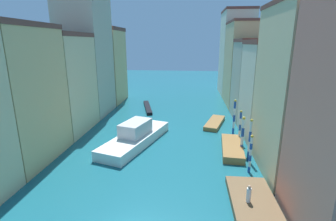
% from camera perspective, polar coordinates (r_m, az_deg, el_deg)
% --- Properties ---
extents(ground_plane, '(154.00, 154.00, 0.00)m').
position_cam_1_polar(ground_plane, '(39.99, -0.41, -3.04)').
color(ground_plane, '#196070').
extents(building_left_1, '(6.95, 9.59, 14.51)m').
position_cam_1_polar(building_left_1, '(30.61, -31.49, 3.02)').
color(building_left_1, '#DBB77A').
rests_on(building_left_1, ground).
extents(building_left_2, '(6.95, 9.54, 13.88)m').
position_cam_1_polar(building_left_2, '(38.60, -23.08, 5.69)').
color(building_left_2, beige).
rests_on(building_left_2, ground).
extents(building_left_3, '(6.95, 9.10, 22.27)m').
position_cam_1_polar(building_left_3, '(46.63, -18.16, 12.81)').
color(building_left_3, '#BCB299').
rests_on(building_left_3, ground).
extents(building_left_4, '(6.95, 9.23, 15.52)m').
position_cam_1_polar(building_left_4, '(55.74, -13.98, 9.91)').
color(building_left_4, '#DBB77A').
rests_on(building_left_4, ground).
extents(building_right_1, '(6.95, 9.95, 16.21)m').
position_cam_1_polar(building_right_1, '(26.93, 28.47, 3.88)').
color(building_right_1, beige).
rests_on(building_right_1, ground).
extents(building_right_2, '(6.95, 8.56, 12.90)m').
position_cam_1_polar(building_right_2, '(35.88, 22.51, 4.30)').
color(building_right_2, beige).
rests_on(building_right_2, ground).
extents(building_right_3, '(6.95, 8.35, 13.12)m').
position_cam_1_polar(building_right_3, '(43.98, 19.40, 6.58)').
color(building_right_3, '#BCB299').
rests_on(building_right_3, ground).
extents(building_right_4, '(6.95, 11.77, 16.59)m').
position_cam_1_polar(building_right_4, '(53.94, 16.97, 10.10)').
color(building_right_4, '#DBB77A').
rests_on(building_right_4, ground).
extents(building_right_5, '(6.95, 11.30, 20.00)m').
position_cam_1_polar(building_right_5, '(65.25, 15.11, 12.53)').
color(building_right_5, beige).
rests_on(building_right_5, ground).
extents(waterfront_dock, '(3.48, 6.10, 0.58)m').
position_cam_1_polar(waterfront_dock, '(22.55, 18.55, -18.63)').
color(waterfront_dock, brown).
rests_on(waterfront_dock, ground).
extents(person_on_dock, '(0.36, 0.36, 1.44)m').
position_cam_1_polar(person_on_dock, '(21.33, 17.89, -17.65)').
color(person_on_dock, white).
rests_on(person_on_dock, waterfront_dock).
extents(mooring_pole_0, '(0.29, 0.29, 3.98)m').
position_cam_1_polar(mooring_pole_0, '(26.21, 18.24, -9.25)').
color(mooring_pole_0, '#1E479E').
rests_on(mooring_pole_0, ground).
extents(mooring_pole_1, '(0.29, 0.29, 4.80)m').
position_cam_1_polar(mooring_pole_1, '(28.45, 18.10, -6.38)').
color(mooring_pole_1, '#1E479E').
rests_on(mooring_pole_1, ground).
extents(mooring_pole_2, '(0.36, 0.36, 4.45)m').
position_cam_1_polar(mooring_pole_2, '(30.28, 16.59, -5.27)').
color(mooring_pole_2, '#1E479E').
rests_on(mooring_pole_2, ground).
extents(mooring_pole_3, '(0.30, 0.30, 4.29)m').
position_cam_1_polar(mooring_pole_3, '(33.44, 16.06, -3.43)').
color(mooring_pole_3, '#1E479E').
rests_on(mooring_pole_3, ground).
extents(mooring_pole_4, '(0.33, 0.33, 5.04)m').
position_cam_1_polar(mooring_pole_4, '(35.89, 14.80, -1.43)').
color(mooring_pole_4, '#1E479E').
rests_on(mooring_pole_4, ground).
extents(vaporetto_white, '(7.29, 13.17, 2.94)m').
position_cam_1_polar(vaporetto_white, '(32.36, -7.32, -5.83)').
color(vaporetto_white, white).
rests_on(vaporetto_white, ground).
extents(gondola_black, '(3.33, 9.45, 0.52)m').
position_cam_1_polar(gondola_black, '(49.09, -4.66, 0.71)').
color(gondola_black, black).
rests_on(gondola_black, ground).
extents(motorboat_0, '(2.94, 7.34, 0.82)m').
position_cam_1_polar(motorboat_0, '(31.14, 14.38, -8.23)').
color(motorboat_0, olive).
rests_on(motorboat_0, ground).
extents(motorboat_1, '(3.91, 7.33, 0.61)m').
position_cam_1_polar(motorboat_1, '(40.18, 10.58, -2.76)').
color(motorboat_1, olive).
rests_on(motorboat_1, ground).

